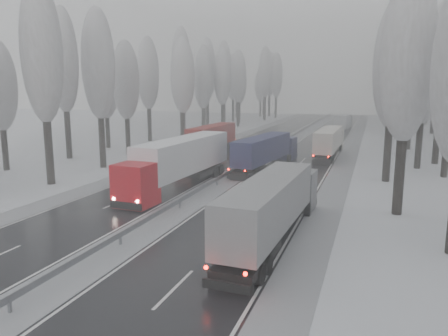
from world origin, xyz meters
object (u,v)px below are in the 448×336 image
Objects in this scene: truck_cream_box at (329,140)px; truck_red_white at (179,160)px; truck_red_red at (209,138)px; truck_grey_tarp at (274,203)px; truck_blue_box at (266,150)px; box_truck_distant at (343,122)px.

truck_red_white is (-10.66, -22.66, 0.40)m from truck_cream_box.
truck_red_white reaches higher than truck_red_red.
truck_grey_tarp is 14.89m from truck_red_white.
truck_blue_box is 0.97× the size of truck_red_red.
truck_grey_tarp reaches higher than truck_blue_box.
truck_red_white is at bearing -106.66° from truck_blue_box.
truck_cream_box is (5.59, 11.16, -0.01)m from truck_blue_box.
truck_cream_box reaches higher than box_truck_distant.
truck_grey_tarp reaches higher than box_truck_distant.
truck_grey_tarp is at bearing -68.20° from truck_blue_box.
truck_red_red is (-4.45, 18.95, -0.32)m from truck_red_white.
truck_cream_box is at bearing 15.69° from truck_red_red.
box_truck_distant is 0.56× the size of truck_red_red.
truck_red_white reaches higher than truck_cream_box.
truck_grey_tarp is 22.51m from truck_blue_box.
truck_grey_tarp is at bearing -40.40° from truck_red_white.
truck_red_white is (-9.69, -62.37, 0.98)m from box_truck_distant.
truck_blue_box is at bearing 69.47° from truck_red_white.
truck_blue_box is at bearing -36.12° from truck_red_red.
truck_grey_tarp is 72.66m from box_truck_distant.
truck_cream_box is at bearing -83.13° from box_truck_distant.
truck_cream_box is 25.04m from truck_red_white.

